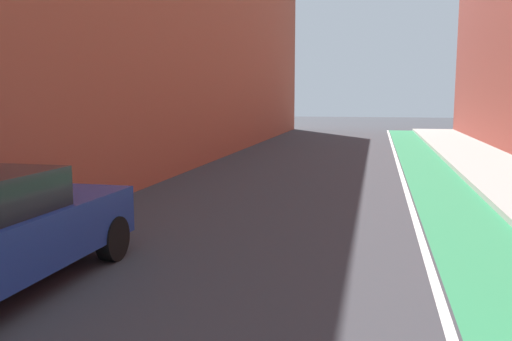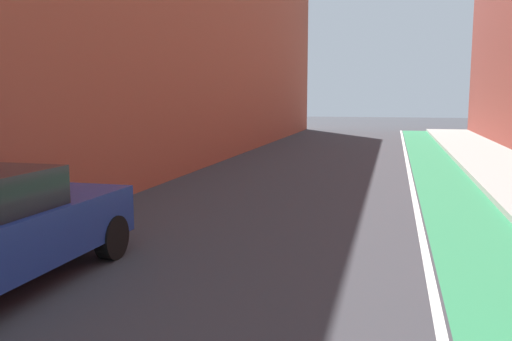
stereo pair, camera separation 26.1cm
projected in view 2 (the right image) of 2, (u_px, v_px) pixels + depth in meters
The scene contains 4 objects.
ground_plane at pixel (325, 182), 15.30m from camera, with size 98.81×98.81×0.00m, color #38383D.
bike_lane_paint at pixel (441, 176), 16.42m from camera, with size 1.60×44.91×0.00m, color #2D8451.
lane_divider_stripe at pixel (410, 175), 16.64m from camera, with size 0.12×44.91×0.00m, color white.
building_facade_left at pixel (159, 14), 17.95m from camera, with size 3.00×44.91×10.24m.
Camera 2 is at (1.81, 3.33, 2.40)m, focal length 37.97 mm.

